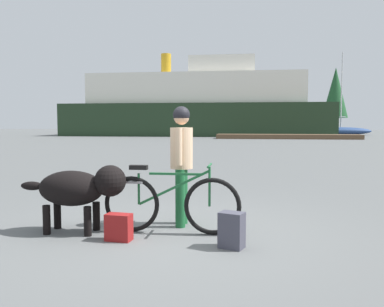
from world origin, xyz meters
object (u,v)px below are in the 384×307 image
person_cyclist (182,154)px  ferry_boat (198,107)px  backpack (232,230)px  sailboat_moored (340,130)px  bicycle (171,203)px  dog (79,188)px  handbag_pannier (119,227)px

person_cyclist → ferry_boat: 39.80m
backpack → sailboat_moored: sailboat_moored is taller
bicycle → backpack: bicycle is taller
backpack → sailboat_moored: 45.98m
person_cyclist → dog: bearing=-156.0°
sailboat_moored → dog: bearing=-105.9°
person_cyclist → ferry_boat: ferry_boat is taller
backpack → dog: bearing=169.0°
bicycle → ferry_boat: size_ratio=0.06×
ferry_boat → sailboat_moored: size_ratio=3.02×
dog → handbag_pannier: dog is taller
person_cyclist → backpack: bearing=-51.9°
dog → ferry_boat: 40.26m
dog → bicycle: bearing=6.3°
person_cyclist → dog: 1.47m
handbag_pannier → bicycle: bearing=36.5°
dog → ferry_boat: ferry_boat is taller
bicycle → ferry_boat: bearing=96.8°
handbag_pannier → dog: bearing=155.3°
backpack → handbag_pannier: (-1.41, 0.10, -0.04)m
person_cyclist → bicycle: bearing=-99.7°
backpack → sailboat_moored: size_ratio=0.04×
person_cyclist → backpack: 1.48m
sailboat_moored → bicycle: bearing=-104.5°
backpack → sailboat_moored: (10.59, 44.75, 0.31)m
bicycle → person_cyclist: 0.76m
backpack → sailboat_moored: bearing=76.7°
bicycle → handbag_pannier: bicycle is taller
dog → ferry_boat: (-3.53, 40.02, 2.60)m
sailboat_moored → ferry_boat: bearing=-165.0°
bicycle → sailboat_moored: sailboat_moored is taller
person_cyclist → handbag_pannier: size_ratio=5.05×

